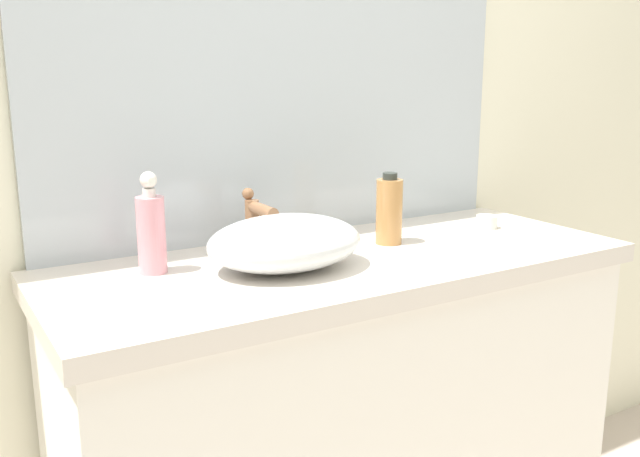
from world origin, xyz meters
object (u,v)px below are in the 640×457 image
at_px(candle_jar, 487,222).
at_px(sink_basin, 285,242).
at_px(lotion_bottle, 389,211).
at_px(soap_dispenser, 151,230).

bearing_deg(candle_jar, sink_basin, -174.78).
height_order(lotion_bottle, candle_jar, lotion_bottle).
relative_size(soap_dispenser, lotion_bottle, 1.23).
distance_m(sink_basin, candle_jar, 0.65).
bearing_deg(lotion_bottle, sink_basin, -169.09).
distance_m(sink_basin, soap_dispenser, 0.28).
bearing_deg(candle_jar, soap_dispenser, 176.35).
xyz_separation_m(soap_dispenser, lotion_bottle, (0.57, -0.05, -0.01)).
bearing_deg(candle_jar, lotion_bottle, 179.50).
relative_size(sink_basin, candle_jar, 6.08).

